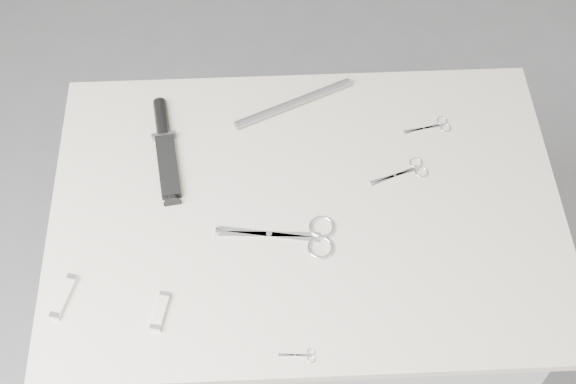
{
  "coord_description": "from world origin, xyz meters",
  "views": [
    {
      "loc": [
        -0.08,
        -0.87,
        2.22
      ],
      "look_at": [
        -0.04,
        0.04,
        0.92
      ],
      "focal_mm": 50.0,
      "sensor_mm": 36.0,
      "label": 1
    }
  ],
  "objects_px": {
    "sheathed_knife": "(165,144)",
    "pocket_knife_b": "(160,311)",
    "embroidery_scissors_a": "(408,171)",
    "tiny_scissors": "(302,355)",
    "plinth": "(303,314)",
    "metal_rail": "(293,103)",
    "embroidery_scissors_b": "(434,126)",
    "large_shears": "(302,236)",
    "pocket_knife_a": "(64,297)"
  },
  "relations": [
    {
      "from": "pocket_knife_a",
      "to": "tiny_scissors",
      "type": "bearing_deg",
      "value": -90.3
    },
    {
      "from": "tiny_scissors",
      "to": "pocket_knife_a",
      "type": "xyz_separation_m",
      "value": [
        -0.42,
        0.13,
        0.0
      ]
    },
    {
      "from": "plinth",
      "to": "metal_rail",
      "type": "relative_size",
      "value": 3.31
    },
    {
      "from": "embroidery_scissors_a",
      "to": "pocket_knife_b",
      "type": "height_order",
      "value": "pocket_knife_b"
    },
    {
      "from": "large_shears",
      "to": "tiny_scissors",
      "type": "bearing_deg",
      "value": -86.26
    },
    {
      "from": "plinth",
      "to": "metal_rail",
      "type": "distance_m",
      "value": 0.55
    },
    {
      "from": "embroidery_scissors_b",
      "to": "metal_rail",
      "type": "xyz_separation_m",
      "value": [
        -0.29,
        0.07,
        0.01
      ]
    },
    {
      "from": "embroidery_scissors_b",
      "to": "sheathed_knife",
      "type": "height_order",
      "value": "sheathed_knife"
    },
    {
      "from": "metal_rail",
      "to": "pocket_knife_a",
      "type": "bearing_deg",
      "value": -134.76
    },
    {
      "from": "plinth",
      "to": "pocket_knife_b",
      "type": "xyz_separation_m",
      "value": [
        -0.27,
        -0.22,
        0.47
      ]
    },
    {
      "from": "sheathed_knife",
      "to": "pocket_knife_b",
      "type": "relative_size",
      "value": 3.29
    },
    {
      "from": "sheathed_knife",
      "to": "metal_rail",
      "type": "relative_size",
      "value": 0.94
    },
    {
      "from": "embroidery_scissors_a",
      "to": "pocket_knife_a",
      "type": "xyz_separation_m",
      "value": [
        -0.66,
        -0.26,
        0.0
      ]
    },
    {
      "from": "embroidery_scissors_b",
      "to": "pocket_knife_b",
      "type": "height_order",
      "value": "pocket_knife_b"
    },
    {
      "from": "sheathed_knife",
      "to": "pocket_knife_b",
      "type": "bearing_deg",
      "value": 173.04
    },
    {
      "from": "embroidery_scissors_b",
      "to": "large_shears",
      "type": "bearing_deg",
      "value": -150.27
    },
    {
      "from": "tiny_scissors",
      "to": "sheathed_knife",
      "type": "bearing_deg",
      "value": 121.96
    },
    {
      "from": "embroidery_scissors_a",
      "to": "embroidery_scissors_b",
      "type": "bearing_deg",
      "value": 38.97
    },
    {
      "from": "pocket_knife_b",
      "to": "metal_rail",
      "type": "bearing_deg",
      "value": -16.32
    },
    {
      "from": "plinth",
      "to": "large_shears",
      "type": "xyz_separation_m",
      "value": [
        -0.01,
        -0.07,
        0.47
      ]
    },
    {
      "from": "tiny_scissors",
      "to": "sheathed_knife",
      "type": "distance_m",
      "value": 0.54
    },
    {
      "from": "plinth",
      "to": "pocket_knife_a",
      "type": "distance_m",
      "value": 0.68
    },
    {
      "from": "pocket_knife_b",
      "to": "embroidery_scissors_a",
      "type": "bearing_deg",
      "value": -46.49
    },
    {
      "from": "large_shears",
      "to": "plinth",
      "type": "bearing_deg",
      "value": 86.9
    },
    {
      "from": "tiny_scissors",
      "to": "metal_rail",
      "type": "height_order",
      "value": "metal_rail"
    },
    {
      "from": "plinth",
      "to": "sheathed_knife",
      "type": "height_order",
      "value": "sheathed_knife"
    },
    {
      "from": "tiny_scissors",
      "to": "sheathed_knife",
      "type": "relative_size",
      "value": 0.25
    },
    {
      "from": "embroidery_scissors_b",
      "to": "tiny_scissors",
      "type": "distance_m",
      "value": 0.59
    },
    {
      "from": "large_shears",
      "to": "pocket_knife_a",
      "type": "bearing_deg",
      "value": -158.9
    },
    {
      "from": "plinth",
      "to": "large_shears",
      "type": "relative_size",
      "value": 3.99
    },
    {
      "from": "large_shears",
      "to": "tiny_scissors",
      "type": "height_order",
      "value": "large_shears"
    },
    {
      "from": "pocket_knife_a",
      "to": "pocket_knife_b",
      "type": "xyz_separation_m",
      "value": [
        0.18,
        -0.04,
        -0.0
      ]
    },
    {
      "from": "plinth",
      "to": "pocket_knife_a",
      "type": "height_order",
      "value": "pocket_knife_a"
    },
    {
      "from": "embroidery_scissors_a",
      "to": "pocket_knife_b",
      "type": "relative_size",
      "value": 1.56
    },
    {
      "from": "embroidery_scissors_b",
      "to": "metal_rail",
      "type": "height_order",
      "value": "metal_rail"
    },
    {
      "from": "plinth",
      "to": "embroidery_scissors_a",
      "type": "relative_size",
      "value": 7.46
    },
    {
      "from": "embroidery_scissors_a",
      "to": "tiny_scissors",
      "type": "xyz_separation_m",
      "value": [
        -0.23,
        -0.39,
        -0.0
      ]
    },
    {
      "from": "plinth",
      "to": "metal_rail",
      "type": "bearing_deg",
      "value": 93.12
    },
    {
      "from": "embroidery_scissors_a",
      "to": "pocket_knife_a",
      "type": "relative_size",
      "value": 1.32
    },
    {
      "from": "large_shears",
      "to": "embroidery_scissors_b",
      "type": "xyz_separation_m",
      "value": [
        0.29,
        0.26,
        -0.0
      ]
    },
    {
      "from": "embroidery_scissors_b",
      "to": "pocket_knife_b",
      "type": "xyz_separation_m",
      "value": [
        -0.55,
        -0.41,
        0.0
      ]
    },
    {
      "from": "tiny_scissors",
      "to": "pocket_knife_a",
      "type": "relative_size",
      "value": 0.69
    },
    {
      "from": "sheathed_knife",
      "to": "pocket_knife_a",
      "type": "xyz_separation_m",
      "value": [
        -0.17,
        -0.34,
        -0.0
      ]
    },
    {
      "from": "large_shears",
      "to": "embroidery_scissors_b",
      "type": "height_order",
      "value": "large_shears"
    },
    {
      "from": "sheathed_knife",
      "to": "pocket_knife_b",
      "type": "height_order",
      "value": "sheathed_knife"
    },
    {
      "from": "plinth",
      "to": "sheathed_knife",
      "type": "bearing_deg",
      "value": 150.1
    },
    {
      "from": "large_shears",
      "to": "pocket_knife_a",
      "type": "relative_size",
      "value": 2.46
    },
    {
      "from": "sheathed_knife",
      "to": "metal_rail",
      "type": "bearing_deg",
      "value": -78.15
    },
    {
      "from": "embroidery_scissors_a",
      "to": "pocket_knife_b",
      "type": "distance_m",
      "value": 0.57
    },
    {
      "from": "embroidery_scissors_a",
      "to": "tiny_scissors",
      "type": "bearing_deg",
      "value": -140.91
    }
  ]
}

